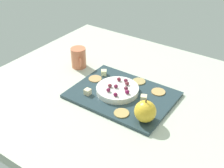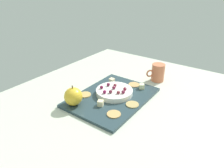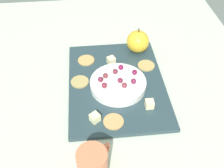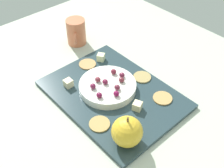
{
  "view_description": "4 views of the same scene",
  "coord_description": "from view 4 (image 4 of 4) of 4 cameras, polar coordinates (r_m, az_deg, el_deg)",
  "views": [
    {
      "loc": [
        -48.97,
        79.7,
        69.57
      ],
      "look_at": [
        2.23,
        5.13,
        10.45
      ],
      "focal_mm": 46.34,
      "sensor_mm": 36.0,
      "label": 1
    },
    {
      "loc": [
        -64.72,
        -43.36,
        51.54
      ],
      "look_at": [
        2.19,
        4.64,
        9.82
      ],
      "focal_mm": 32.96,
      "sensor_mm": 36.0,
      "label": 2
    },
    {
      "loc": [
        57.85,
        -4.94,
        62.2
      ],
      "look_at": [
        2.23,
        0.84,
        7.85
      ],
      "focal_mm": 43.56,
      "sensor_mm": 36.0,
      "label": 3
    },
    {
      "loc": [
        -43.12,
        40.8,
        61.56
      ],
      "look_at": [
        0.46,
        1.8,
        7.8
      ],
      "focal_mm": 44.84,
      "sensor_mm": 36.0,
      "label": 4
    }
  ],
  "objects": [
    {
      "name": "serving_dish",
      "position": [
        0.8,
        -0.9,
        -0.5
      ],
      "size": [
        16.43,
        16.43,
        2.24
      ],
      "primitive_type": "cylinder",
      "color": "white",
      "rests_on": "platter"
    },
    {
      "name": "apple_stem",
      "position": [
        0.63,
        3.23,
        -7.24
      ],
      "size": [
        0.5,
        0.5,
        1.2
      ],
      "primitive_type": "cylinder",
      "color": "brown",
      "rests_on": "apple_whole"
    },
    {
      "name": "grape_7",
      "position": [
        0.8,
        1.97,
        0.86
      ],
      "size": [
        1.69,
        1.52,
        1.38
      ],
      "primitive_type": "ellipsoid",
      "color": "maroon",
      "rests_on": "serving_dish"
    },
    {
      "name": "cracker_1",
      "position": [
        0.9,
        -5.23,
        3.95
      ],
      "size": [
        5.39,
        5.39,
        0.4
      ],
      "primitive_type": "cylinder",
      "color": "tan",
      "rests_on": "platter"
    },
    {
      "name": "grape_2",
      "position": [
        0.79,
        -1.4,
        0.46
      ],
      "size": [
        1.69,
        1.52,
        1.43
      ],
      "primitive_type": "ellipsoid",
      "color": "maroon",
      "rests_on": "serving_dish"
    },
    {
      "name": "cup",
      "position": [
        1.0,
        -7.32,
        10.5
      ],
      "size": [
        8.55,
        7.79,
        9.07
      ],
      "color": "#D5704C",
      "rests_on": "table"
    },
    {
      "name": "cracker_3",
      "position": [
        0.72,
        -2.56,
        -8.14
      ],
      "size": [
        5.39,
        5.39,
        0.4
      ],
      "primitive_type": "cylinder",
      "color": "tan",
      "rests_on": "platter"
    },
    {
      "name": "grape_8",
      "position": [
        0.78,
        -3.92,
        -0.45
      ],
      "size": [
        1.69,
        1.52,
        1.55
      ],
      "primitive_type": "ellipsoid",
      "color": "maroon",
      "rests_on": "serving_dish"
    },
    {
      "name": "grape_6",
      "position": [
        0.77,
        1.07,
        -0.69
      ],
      "size": [
        1.69,
        1.52,
        1.44
      ],
      "primitive_type": "ellipsoid",
      "color": "maroon",
      "rests_on": "serving_dish"
    },
    {
      "name": "cracker_0",
      "position": [
        0.79,
        10.27,
        -2.85
      ],
      "size": [
        5.39,
        5.39,
        0.4
      ],
      "primitive_type": "cylinder",
      "color": "tan",
      "rests_on": "platter"
    },
    {
      "name": "apple_whole",
      "position": [
        0.66,
        3.09,
        -9.68
      ],
      "size": [
        7.51,
        7.51,
        7.51
      ],
      "primitive_type": "sphere",
      "color": "gold",
      "rests_on": "platter"
    },
    {
      "name": "table",
      "position": [
        0.84,
        1.13,
        -2.4
      ],
      "size": [
        114.14,
        96.4,
        4.47
      ],
      "primitive_type": "cube",
      "color": "#B3BCA9",
      "rests_on": "ground"
    },
    {
      "name": "grape_0",
      "position": [
        0.75,
        0.88,
        -1.99
      ],
      "size": [
        1.69,
        1.52,
        1.53
      ],
      "primitive_type": "ellipsoid",
      "color": "maroon",
      "rests_on": "serving_dish"
    },
    {
      "name": "cheese_cube_2",
      "position": [
        0.82,
        -8.89,
        0.17
      ],
      "size": [
        2.27,
        2.27,
        2.27
      ],
      "primitive_type": "cube",
      "rotation": [
        0.0,
        0.0,
        1.57
      ],
      "color": "beige",
      "rests_on": "platter"
    },
    {
      "name": "cracker_2",
      "position": [
        0.85,
        6.16,
        1.43
      ],
      "size": [
        5.39,
        5.39,
        0.4
      ],
      "primitive_type": "cylinder",
      "color": "tan",
      "rests_on": "platter"
    },
    {
      "name": "grape_4",
      "position": [
        0.8,
        -2.91,
        0.92
      ],
      "size": [
        1.69,
        1.52,
        1.41
      ],
      "primitive_type": "ellipsoid",
      "color": "maroon",
      "rests_on": "serving_dish"
    },
    {
      "name": "cheese_cube_0",
      "position": [
        0.75,
        5.19,
        -4.49
      ],
      "size": [
        2.98,
        2.98,
        2.27
      ],
      "primitive_type": "cube",
      "rotation": [
        0.0,
        0.0,
        0.4
      ],
      "color": "beige",
      "rests_on": "platter"
    },
    {
      "name": "platter",
      "position": [
        0.8,
        0.21,
        -2.08
      ],
      "size": [
        38.39,
        28.44,
        1.23
      ],
      "primitive_type": "cube",
      "color": "#283B42",
      "rests_on": "table"
    },
    {
      "name": "cheese_cube_1",
      "position": [
        0.91,
        -2.28,
        5.48
      ],
      "size": [
        3.16,
        3.16,
        2.27
      ],
      "primitive_type": "cube",
      "rotation": [
        0.0,
        0.0,
        0.61
      ],
      "color": "beige",
      "rests_on": "platter"
    },
    {
      "name": "grape_1",
      "position": [
        0.82,
        0.33,
        2.54
      ],
      "size": [
        1.69,
        1.52,
        1.54
      ],
      "primitive_type": "ellipsoid",
      "color": "maroon",
      "rests_on": "serving_dish"
    },
    {
      "name": "grape_3",
      "position": [
        0.75,
        -2.62,
        -2.29
      ],
      "size": [
        1.69,
        1.52,
        1.46
      ],
      "primitive_type": "ellipsoid",
      "color": "maroon",
      "rests_on": "serving_dish"
    },
    {
      "name": "grape_5",
      "position": [
        0.81,
        2.05,
        1.86
      ],
      "size": [
        1.69,
        1.52,
        1.41
      ],
      "primitive_type": "ellipsoid",
      "color": "maroon",
      "rests_on": "serving_dish"
    }
  ]
}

